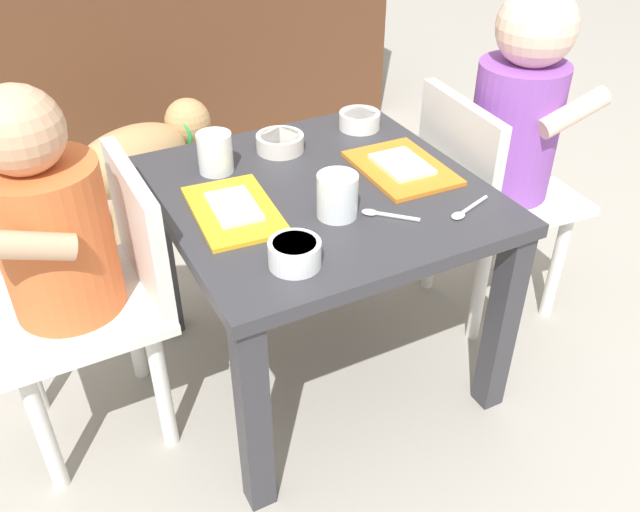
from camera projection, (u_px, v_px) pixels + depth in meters
ground_plane at (320, 361)px, 1.43m from camera, size 7.00×7.00×0.00m
dining_table at (320, 223)px, 1.23m from camera, size 0.55×0.56×0.42m
seated_child_left at (62, 239)px, 1.05m from camera, size 0.28×0.28×0.68m
seated_child_right at (512, 124)px, 1.35m from camera, size 0.30×0.30×0.72m
dog at (141, 156)px, 1.77m from camera, size 0.45×0.29×0.31m
food_tray_left at (234, 210)px, 1.12m from camera, size 0.15×0.22×0.02m
food_tray_right at (402, 167)px, 1.25m from camera, size 0.15×0.21×0.02m
water_cup_left at (337, 198)px, 1.10m from camera, size 0.07×0.07×0.07m
water_cup_right at (215, 155)px, 1.23m from camera, size 0.06×0.06×0.07m
veggie_bowl_far at (279, 142)px, 1.31m from camera, size 0.09×0.09×0.03m
cereal_bowl_right_side at (295, 253)px, 0.99m from camera, size 0.08×0.08×0.04m
cereal_bowl_left_side at (360, 120)px, 1.39m from camera, size 0.08×0.08×0.03m
spoon_by_left_tray at (467, 210)px, 1.13m from camera, size 0.10×0.05×0.01m
spoon_by_right_tray at (384, 214)px, 1.11m from camera, size 0.08×0.08×0.01m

